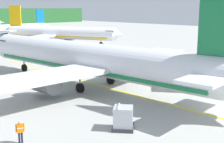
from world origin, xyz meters
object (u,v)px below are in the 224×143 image
(airliner_foreground, at_px, (90,60))
(airliner_mid_apron, at_px, (59,33))
(cargo_container_near, at_px, (123,118))
(airliner_far_taxiway, at_px, (12,29))
(service_truck_fuel, at_px, (200,79))
(crew_loader_left, at_px, (20,130))

(airliner_foreground, height_order, airliner_mid_apron, airliner_foreground)
(airliner_foreground, relative_size, cargo_container_near, 17.67)
(airliner_foreground, distance_m, airliner_far_taxiway, 75.79)
(airliner_far_taxiway, relative_size, cargo_container_near, 13.25)
(airliner_mid_apron, distance_m, service_truck_fuel, 53.69)
(airliner_foreground, relative_size, crew_loader_left, 25.07)
(cargo_container_near, relative_size, crew_loader_left, 1.42)
(airliner_foreground, height_order, crew_loader_left, airliner_foreground)
(service_truck_fuel, bearing_deg, airliner_foreground, 128.68)
(cargo_container_near, bearing_deg, crew_loader_left, 156.12)
(cargo_container_near, bearing_deg, service_truck_fuel, 7.96)
(airliner_mid_apron, xyz_separation_m, airliner_far_taxiway, (1.53, 30.20, -0.35))
(airliner_foreground, bearing_deg, airliner_mid_apron, 60.72)
(service_truck_fuel, distance_m, cargo_container_near, 14.90)
(crew_loader_left, bearing_deg, cargo_container_near, -23.88)
(airliner_mid_apron, bearing_deg, airliner_far_taxiway, 87.10)
(airliner_far_taxiway, height_order, crew_loader_left, airliner_far_taxiway)
(airliner_foreground, xyz_separation_m, crew_loader_left, (-13.83, -8.96, -2.41))
(airliner_far_taxiway, distance_m, service_truck_fuel, 83.38)
(service_truck_fuel, height_order, crew_loader_left, service_truck_fuel)
(airliner_far_taxiway, xyz_separation_m, cargo_container_near, (-31.46, -83.74, -1.62))
(airliner_mid_apron, relative_size, service_truck_fuel, 5.37)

